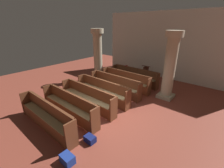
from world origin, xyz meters
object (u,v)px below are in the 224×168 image
pew_row_2 (115,84)px  pillar_far_side (98,54)px  pew_row_1 (125,80)px  lectern (145,74)px  kneeler_box_blue (67,159)px  pew_row_4 (87,97)px  pillar_aisle_side (170,65)px  kneeler_box_navy (90,139)px  hymn_book (126,66)px  pew_row_6 (46,115)px  pew_row_0 (134,76)px  pew_row_3 (102,90)px  pew_row_5 (69,105)px

pew_row_2 → pillar_far_side: size_ratio=0.97×
pew_row_1 → lectern: 2.02m
pew_row_1 → kneeler_box_blue: 5.82m
pew_row_4 → pillar_aisle_side: size_ratio=0.97×
pew_row_4 → pew_row_1: bearing=90.0°
pew_row_1 → kneeler_box_navy: (1.81, -4.50, -0.42)m
pillar_aisle_side → hymn_book: size_ratio=15.71×
pew_row_4 → pillar_aisle_side: pillar_aisle_side is taller
pillar_far_side → hymn_book: size_ratio=15.71×
pew_row_1 → pillar_aisle_side: pillar_aisle_side is taller
pew_row_6 → hymn_book: (-0.81, 6.23, 0.48)m
pew_row_0 → kneeler_box_navy: pew_row_0 is taller
pew_row_2 → pew_row_4: bearing=-90.0°
hymn_book → pew_row_0: bearing=-13.2°
pew_row_3 → pew_row_6: (0.00, -3.02, 0.00)m
lectern → kneeler_box_navy: lectern is taller
pillar_aisle_side → lectern: size_ratio=3.15×
pew_row_3 → pillar_far_side: (-2.37, 2.07, 1.24)m
pew_row_0 → lectern: lectern is taller
pew_row_3 → hymn_book: (-0.81, 3.21, 0.48)m
pew_row_5 → pew_row_6: (0.00, -1.01, 0.00)m
kneeler_box_blue → pew_row_1: bearing=109.6°
pew_row_0 → hymn_book: (-0.81, 0.19, 0.48)m
pew_row_1 → pillar_far_side: pillar_far_side is taller
pew_row_4 → lectern: (0.28, 5.02, -0.08)m
pew_row_3 → kneeler_box_navy: pew_row_3 is taller
pew_row_5 → pillar_far_side: 4.89m
pew_row_4 → lectern: lectern is taller
pew_row_6 → kneeler_box_blue: size_ratio=7.94×
pillar_aisle_side → pillar_far_side: (-4.80, -0.30, 0.00)m
pew_row_6 → kneeler_box_navy: (1.81, 0.53, -0.42)m
pew_row_0 → pew_row_4: bearing=-90.0°
pew_row_6 → pew_row_2: bearing=90.0°
pew_row_2 → pillar_aisle_side: 3.05m
pillar_aisle_side → pew_row_4: bearing=-125.7°
pew_row_5 → pillar_aisle_side: pillar_aisle_side is taller
pew_row_0 → pillar_aisle_side: (2.42, -0.65, 1.24)m
pew_row_2 → kneeler_box_navy: 3.96m
pillar_far_side → lectern: 3.54m
pew_row_6 → kneeler_box_navy: 1.93m
pew_row_3 → pillar_aisle_side: (2.42, 2.37, 1.24)m
pew_row_0 → pillar_far_side: (-2.37, -0.95, 1.24)m
pew_row_6 → kneeler_box_blue: 2.03m
kneeler_box_navy → pew_row_6: bearing=-163.5°
pew_row_2 → hymn_book: size_ratio=15.17×
pew_row_6 → lectern: size_ratio=3.04×
pew_row_6 → pew_row_5: bearing=90.0°
pew_row_6 → pillar_aisle_side: pillar_aisle_side is taller
kneeler_box_navy → pew_row_2: bearing=117.4°
pew_row_3 → hymn_book: size_ratio=15.17×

